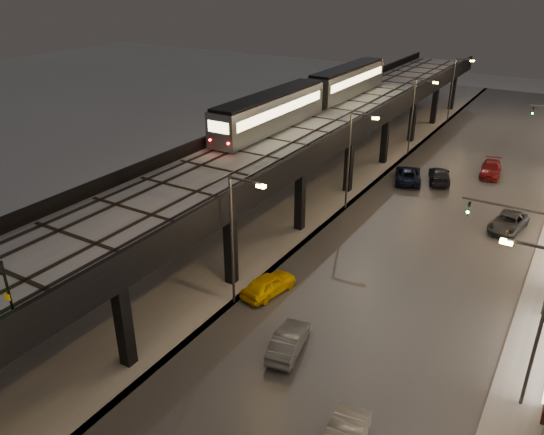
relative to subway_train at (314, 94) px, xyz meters
The scene contains 20 objects.
road_surface 18.47m from the subway_train, 14.69° to the right, with size 17.00×120.00×0.06m, color #46474D.
under_viaduct_pavement 9.56m from the subway_train, 59.21° to the right, with size 11.00×120.00×0.06m, color #9FA1A8.
elevated_viaduct 8.20m from the subway_train, 71.22° to the right, with size 9.00×100.00×6.30m.
viaduct_trackbed 7.86m from the subway_train, 70.98° to the right, with size 8.40×100.00×0.32m.
viaduct_parapet_streetside 10.03m from the subway_train, 46.41° to the right, with size 0.30×100.00×1.10m, color black.
viaduct_parapet_far 7.56m from the subway_train, 104.42° to the right, with size 0.30×100.00×1.10m, color black.
streetlight_left_1 27.58m from the subway_train, 72.87° to the right, with size 2.57×0.28×9.00m.
streetlight_right_1 36.49m from the subway_train, 46.08° to the right, with size 2.56×0.28×9.00m.
streetlight_left_2 11.89m from the subway_train, 45.43° to the right, with size 2.57×0.28×9.00m.
streetlight_left_3 13.05m from the subway_train, 50.53° to the left, with size 2.57×0.28×9.00m.
streetlight_left_4 29.11m from the subway_train, 73.81° to the left, with size 2.57×0.28×9.00m.
traffic_light_rig_a 30.03m from the subway_train, 35.25° to the right, with size 6.10×0.34×7.00m.
subway_train is the anchor object (origin of this frame).
rail_signal 40.58m from the subway_train, 80.93° to the right, with size 0.33×0.42×2.89m.
car_taxi 26.90m from the subway_train, 69.08° to the right, with size 1.73×4.29×1.46m, color #FFCA00.
car_near_white 32.52m from the subway_train, 65.02° to the right, with size 1.48×4.24×1.40m, color slate.
car_mid_silver 13.03m from the subway_train, ahead, with size 2.48×5.37×1.49m, color black.
car_mid_dark 15.62m from the subway_train, 12.36° to the left, with size 2.06×5.06×1.47m, color black.
car_onc_dark 23.34m from the subway_train, 13.97° to the right, with size 2.26×4.91×1.36m, color #363A42.
car_onc_white 20.62m from the subway_train, 23.79° to the left, with size 2.01×4.95×1.44m, color maroon.
Camera 1 is at (16.75, -10.93, 20.08)m, focal length 35.00 mm.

